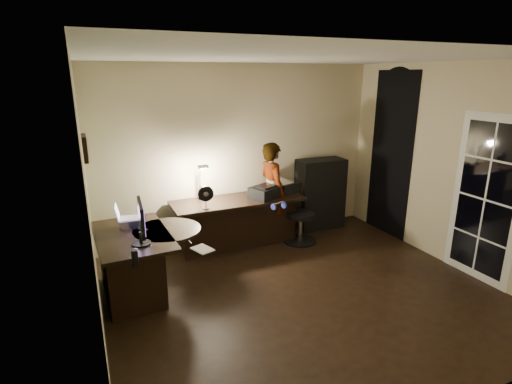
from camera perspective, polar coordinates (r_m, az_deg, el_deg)
name	(u,v)px	position (r m, az deg, el deg)	size (l,w,h in m)	color
floor	(302,292)	(5.02, 6.61, -14.06)	(4.50, 4.00, 0.01)	black
ceiling	(311,57)	(4.33, 7.84, 18.58)	(4.50, 4.00, 0.01)	silver
wall_back	(240,154)	(6.24, -2.28, 5.52)	(4.50, 0.01, 2.70)	beige
wall_front	(458,257)	(3.05, 26.93, -8.28)	(4.50, 0.01, 2.70)	beige
wall_left	(89,212)	(3.89, -22.80, -2.60)	(0.01, 4.00, 2.70)	beige
wall_right	(452,167)	(5.94, 26.25, 3.26)	(0.01, 4.00, 2.70)	beige
green_wall_overlay	(90,211)	(3.89, -22.58, -2.57)	(0.00, 4.00, 2.70)	#516531
arched_doorway	(391,155)	(6.72, 18.72, 5.00)	(0.01, 0.90, 2.60)	black
french_door	(485,200)	(5.67, 29.92, -0.96)	(0.02, 0.92, 2.10)	white
framed_picture	(85,148)	(4.21, -23.26, 5.78)	(0.04, 0.30, 0.25)	black
desk_left	(135,264)	(5.01, -16.93, -9.80)	(0.81, 1.31, 0.76)	black
desk_right	(239,223)	(6.08, -2.50, -4.40)	(1.98, 0.69, 0.74)	black
cabinet	(320,194)	(6.84, 9.12, -0.25)	(0.79, 0.40, 1.19)	black
laptop_stand	(130,223)	(5.06, -17.58, -4.23)	(0.25, 0.21, 0.10)	silver
laptop	(129,211)	(5.01, -17.73, -2.61)	(0.29, 0.27, 0.20)	silver
monitor	(140,229)	(4.49, -16.23, -5.12)	(0.10, 0.52, 0.34)	black
mouse	(135,250)	(4.39, -16.86, -7.93)	(0.05, 0.08, 0.03)	silver
phone	(143,229)	(4.95, -15.88, -5.12)	(0.07, 0.14, 0.01)	black
pen	(190,242)	(4.47, -9.35, -7.11)	(0.01, 0.12, 0.01)	black
speaker	(135,258)	(4.04, -16.91, -9.03)	(0.07, 0.07, 0.17)	black
notepad	(203,249)	(4.28, -7.64, -8.10)	(0.16, 0.23, 0.01)	silver
desk_fan	(206,197)	(5.54, -7.21, -0.76)	(0.22, 0.12, 0.33)	black
headphones	(279,205)	(5.55, 3.28, -1.90)	(0.21, 0.09, 0.10)	#293398
printer	(265,192)	(6.01, 1.36, 0.04)	(0.43, 0.34, 0.19)	black
desk_lamp	(200,180)	(5.93, -8.03, 1.65)	(0.14, 0.27, 0.59)	black
office_chair	(301,215)	(6.21, 6.41, -3.24)	(0.50, 0.50, 0.90)	black
person	(272,192)	(6.22, 2.33, 0.03)	(0.55, 0.37, 1.55)	#D8A88C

